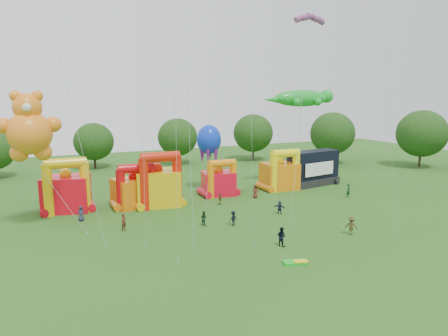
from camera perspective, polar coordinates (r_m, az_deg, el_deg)
name	(u,v)px	position (r m, az deg, el deg)	size (l,w,h in m)	color
ground	(308,287)	(32.16, 11.93, -16.24)	(160.00, 160.00, 0.00)	#295A19
tree_ring	(293,207)	(29.72, 9.78, -5.45)	(125.92, 128.04, 12.07)	#352314
bouncy_castle_0	(67,191)	(53.31, -21.55, -3.04)	(6.34, 5.57, 6.90)	red
bouncy_castle_1	(135,190)	(53.09, -12.62, -3.04)	(5.90, 5.17, 5.84)	orange
bouncy_castle_2	(158,185)	(52.70, -9.36, -2.43)	(6.16, 5.24, 7.29)	#DEB00B
bouncy_castle_3	(219,181)	(57.65, -0.71, -1.89)	(5.06, 4.33, 5.38)	red
bouncy_castle_4	(280,174)	(61.90, 8.07, -0.82)	(5.43, 4.48, 6.35)	orange
stage_trailer	(313,168)	(65.92, 12.62, -0.04)	(9.23, 4.59, 5.57)	black
teddy_bear_kite	(46,165)	(45.56, -24.14, 0.41)	(8.00, 6.24, 14.88)	orange
gecko_kite	(299,135)	(63.26, 10.61, 4.71)	(13.06, 7.41, 15.32)	green
octopus_kite	(208,170)	(57.22, -2.29, -0.23)	(6.03, 10.80, 10.05)	#0D34CE
parafoil_kites	(187,108)	(41.19, -5.31, 8.49)	(33.11, 11.51, 29.04)	red
diamond_kites	(236,79)	(39.21, 1.78, 12.65)	(26.52, 14.73, 35.89)	red
folded_kite_bundle	(296,262)	(35.77, 10.19, -13.10)	(2.20, 1.52, 0.31)	green
spectator_0	(81,214)	(49.00, -19.76, -6.15)	(0.86, 0.56, 1.77)	#272C41
spectator_1	(124,222)	(44.26, -14.12, -7.51)	(0.69, 0.45, 1.89)	#532517
spectator_2	(204,218)	(44.73, -2.90, -7.18)	(0.80, 0.62, 1.64)	#16371E
spectator_3	(233,218)	(44.62, 1.32, -7.20)	(1.07, 0.62, 1.66)	black
spectator_4	(220,199)	(53.06, -0.57, -4.42)	(0.89, 0.37, 1.52)	#443F1B
spectator_5	(280,207)	(49.37, 7.94, -5.60)	(1.49, 0.48, 1.61)	#23233B
spectator_6	(255,191)	(56.40, 4.50, -3.36)	(0.94, 0.61, 1.92)	#552518
spectator_7	(348,191)	(59.33, 17.35, -3.10)	(0.71, 0.47, 1.95)	#17391E
spectator_8	(281,236)	(39.20, 8.19, -9.65)	(0.91, 0.71, 1.88)	black
spectator_9	(351,226)	(43.75, 17.73, -7.87)	(1.25, 0.72, 1.94)	#403719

